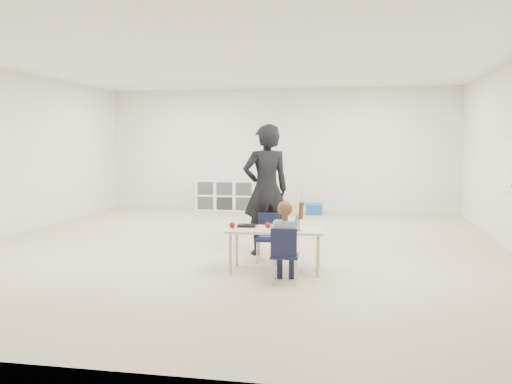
% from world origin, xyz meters
% --- Properties ---
extents(room, '(9.00, 9.02, 2.80)m').
position_xyz_m(room, '(0.00, 0.00, 1.40)').
color(room, beige).
rests_on(room, ground).
extents(table, '(1.19, 0.65, 0.53)m').
position_xyz_m(table, '(0.81, -1.42, 0.27)').
color(table, beige).
rests_on(table, ground).
extents(chair_near, '(0.33, 0.31, 0.64)m').
position_xyz_m(chair_near, '(0.99, -1.92, 0.32)').
color(chair_near, black).
rests_on(chair_near, ground).
extents(chair_far, '(0.33, 0.31, 0.64)m').
position_xyz_m(chair_far, '(0.63, -0.92, 0.32)').
color(chair_far, black).
rests_on(chair_far, ground).
extents(child, '(0.45, 0.45, 1.00)m').
position_xyz_m(child, '(0.99, -1.92, 0.50)').
color(child, '#A5B7DF').
rests_on(child, chair_near).
extents(lunch_tray_near, '(0.23, 0.17, 0.03)m').
position_xyz_m(lunch_tray_near, '(0.88, -1.39, 0.55)').
color(lunch_tray_near, black).
rests_on(lunch_tray_near, table).
extents(lunch_tray_far, '(0.23, 0.17, 0.03)m').
position_xyz_m(lunch_tray_far, '(0.44, -1.34, 0.55)').
color(lunch_tray_far, black).
rests_on(lunch_tray_far, table).
extents(milk_carton, '(0.07, 0.07, 0.10)m').
position_xyz_m(milk_carton, '(0.84, -1.54, 0.58)').
color(milk_carton, white).
rests_on(milk_carton, table).
extents(bread_roll, '(0.09, 0.09, 0.07)m').
position_xyz_m(bread_roll, '(1.08, -1.53, 0.56)').
color(bread_roll, tan).
rests_on(bread_roll, table).
extents(apple_near, '(0.07, 0.07, 0.07)m').
position_xyz_m(apple_near, '(0.71, -1.38, 0.57)').
color(apple_near, maroon).
rests_on(apple_near, table).
extents(apple_far, '(0.07, 0.07, 0.07)m').
position_xyz_m(apple_far, '(0.28, -1.48, 0.57)').
color(apple_far, maroon).
rests_on(apple_far, table).
extents(cubby_shelf, '(1.40, 0.40, 0.70)m').
position_xyz_m(cubby_shelf, '(-1.20, 4.28, 0.35)').
color(cubby_shelf, white).
rests_on(cubby_shelf, ground).
extents(rules_poster, '(0.02, 0.60, 0.80)m').
position_xyz_m(rules_poster, '(3.98, 0.60, 1.25)').
color(rules_poster, white).
rests_on(rules_poster, room).
extents(adult, '(0.79, 0.70, 1.83)m').
position_xyz_m(adult, '(0.52, -0.42, 0.92)').
color(adult, black).
rests_on(adult, ground).
extents(bin_red, '(0.32, 0.41, 0.20)m').
position_xyz_m(bin_red, '(-0.11, 3.98, 0.10)').
color(bin_red, red).
rests_on(bin_red, ground).
extents(bin_yellow, '(0.47, 0.56, 0.24)m').
position_xyz_m(bin_yellow, '(0.23, 3.75, 0.12)').
color(bin_yellow, yellow).
rests_on(bin_yellow, ground).
extents(bin_blue, '(0.39, 0.49, 0.23)m').
position_xyz_m(bin_blue, '(0.86, 3.98, 0.11)').
color(bin_blue, '#1651AB').
rests_on(bin_blue, ground).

